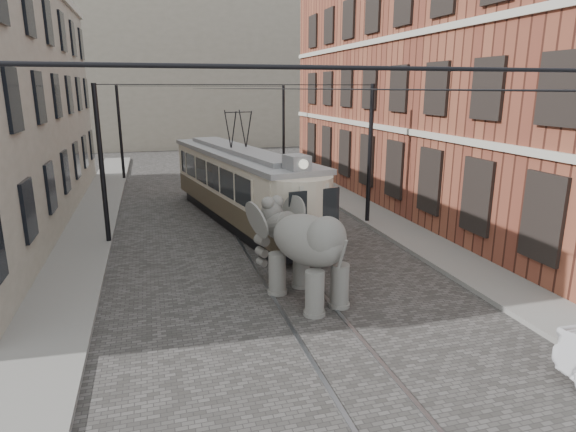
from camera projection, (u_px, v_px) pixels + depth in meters
name	position (u px, v px, depth m)	size (l,w,h in m)	color
ground	(292.00, 288.00, 14.61)	(120.00, 120.00, 0.00)	#494643
tram_rails	(292.00, 288.00, 14.60)	(1.54, 80.00, 0.02)	slate
sidewalk_right	(465.00, 266.00, 16.17)	(2.00, 60.00, 0.15)	slate
sidewalk_left	(57.00, 312.00, 12.88)	(2.00, 60.00, 0.15)	slate
brick_building	(453.00, 84.00, 24.35)	(8.00, 26.00, 12.00)	brown
distant_block	(184.00, 76.00, 50.04)	(28.00, 10.00, 14.00)	gray
catenary	(251.00, 165.00, 18.44)	(11.00, 30.20, 6.00)	black
tram	(239.00, 168.00, 21.27)	(2.54, 12.29, 4.88)	#BEB19A
elephant	(308.00, 254.00, 13.48)	(2.46, 4.46, 2.73)	slate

